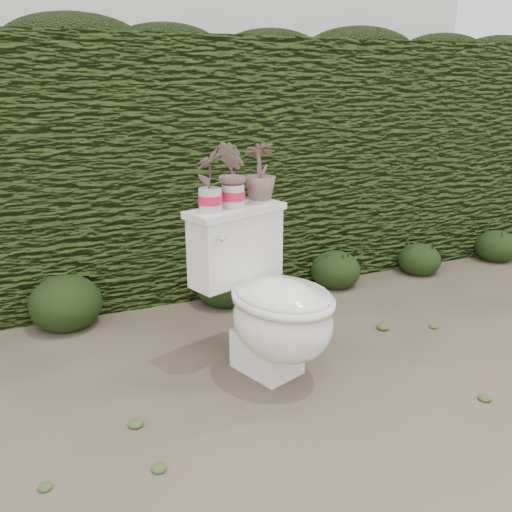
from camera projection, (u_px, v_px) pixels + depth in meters
name	position (u px, v px, depth m)	size (l,w,h in m)	color
ground	(280.00, 381.00, 2.54)	(60.00, 60.00, 0.00)	#796B53
hedge	(182.00, 165.00, 3.70)	(8.00, 1.00, 1.60)	#394E1A
house_wall	(135.00, 30.00, 7.41)	(8.00, 3.50, 4.00)	silver
toilet	(270.00, 304.00, 2.53)	(0.66, 0.79, 0.78)	white
potted_plant_left	(210.00, 182.00, 2.42)	(0.15, 0.10, 0.28)	#226D2D
potted_plant_center	(233.00, 176.00, 2.51)	(0.16, 0.13, 0.30)	#226D2D
potted_plant_right	(260.00, 174.00, 2.62)	(0.16, 0.16, 0.28)	#226D2D
liriope_clump_2	(65.00, 299.00, 3.08)	(0.41, 0.41, 0.33)	#213412
liriope_clump_3	(225.00, 279.00, 3.41)	(0.39, 0.39, 0.31)	#213412
liriope_clump_4	(336.00, 266.00, 3.71)	(0.34, 0.34, 0.27)	#213412
liriope_clump_5	(420.00, 256.00, 3.96)	(0.31, 0.31, 0.25)	#213412
liriope_clump_6	(497.00, 243.00, 4.25)	(0.33, 0.33, 0.26)	#213412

